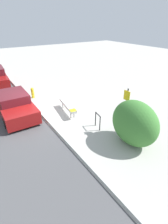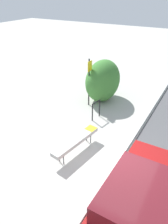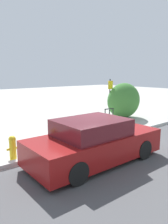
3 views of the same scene
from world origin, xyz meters
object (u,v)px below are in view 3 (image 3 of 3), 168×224
object	(u,v)px
bench	(79,123)
fire_hydrant	(13,147)
bike_rack	(109,115)
sign_post	(110,95)
parked_car_near	(95,142)

from	to	relation	value
bench	fire_hydrant	distance (m)	3.53
bench	bike_rack	distance (m)	2.42
bench	sign_post	size ratio (longest dim) A/B	0.92
sign_post	fire_hydrant	distance (m)	7.19
sign_post	parked_car_near	xyz separation A→B (m)	(-4.88, -4.06, -0.77)
parked_car_near	fire_hydrant	bearing A→B (deg)	138.25
sign_post	fire_hydrant	world-z (taller)	sign_post
bike_rack	parked_car_near	xyz separation A→B (m)	(-3.91, -3.17, 0.11)
fire_hydrant	parked_car_near	bearing A→B (deg)	-42.58
fire_hydrant	parked_car_near	distance (m)	2.51
parked_car_near	sign_post	bearing A→B (deg)	40.53
bench	sign_post	xyz separation A→B (m)	(3.34, 1.34, 0.92)
fire_hydrant	parked_car_near	size ratio (longest dim) A/B	0.18
bench	bike_rack	xyz separation A→B (m)	(2.37, 0.45, 0.03)
bike_rack	parked_car_near	bearing A→B (deg)	-141.01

